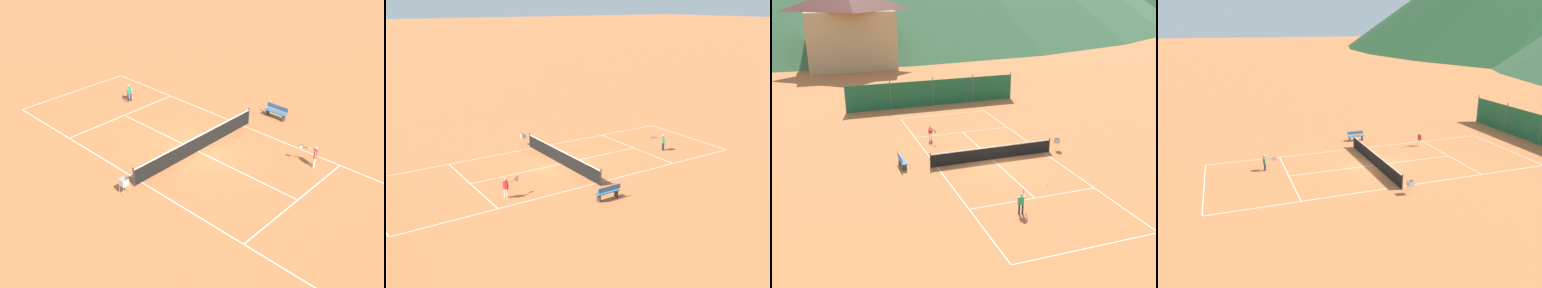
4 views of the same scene
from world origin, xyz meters
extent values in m
plane|color=#BC6638|center=(0.00, 0.00, 0.00)|extent=(600.00, 600.00, 0.00)
cube|color=white|center=(0.00, -11.90, 0.00)|extent=(8.25, 0.05, 0.01)
cube|color=white|center=(-4.10, 0.00, 0.00)|extent=(0.05, 23.85, 0.01)
cube|color=white|center=(4.10, 0.00, 0.00)|extent=(0.05, 23.85, 0.01)
cube|color=white|center=(0.00, 6.40, 0.00)|extent=(8.20, 0.05, 0.01)
cube|color=white|center=(0.00, -6.40, 0.00)|extent=(8.20, 0.05, 0.01)
cube|color=white|center=(0.00, 0.00, 0.00)|extent=(0.05, 12.80, 0.01)
cylinder|color=#2D2D2D|center=(-4.55, 0.00, 0.53)|extent=(0.08, 0.08, 1.06)
cylinder|color=#2D2D2D|center=(4.55, 0.00, 0.53)|extent=(0.08, 0.08, 1.06)
cube|color=black|center=(0.00, 0.00, 0.46)|extent=(9.10, 0.02, 0.91)
cube|color=white|center=(0.00, 0.00, 0.93)|extent=(9.10, 0.04, 0.06)
cylinder|color=white|center=(-2.97, 5.48, 0.28)|extent=(0.10, 0.10, 0.56)
cylinder|color=white|center=(-3.13, 5.40, 0.28)|extent=(0.10, 0.10, 0.56)
cube|color=red|center=(-3.05, 5.44, 0.78)|extent=(0.31, 0.25, 0.43)
sphere|color=tan|center=(-3.05, 5.44, 1.10)|extent=(0.17, 0.17, 0.17)
cylinder|color=tan|center=(-2.90, 5.51, 0.78)|extent=(0.06, 0.06, 0.43)
cylinder|color=tan|center=(-3.12, 5.17, 0.95)|extent=(0.24, 0.42, 0.06)
cylinder|color=black|center=(-2.99, 4.88, 0.95)|extent=(0.11, 0.19, 0.03)
torus|color=black|center=(-2.89, 4.67, 0.95)|extent=(0.14, 0.27, 0.28)
cylinder|color=silver|center=(-2.89, 4.67, 0.95)|extent=(0.11, 0.23, 0.25)
cylinder|color=#23284C|center=(-1.70, -7.78, 0.29)|extent=(0.10, 0.10, 0.57)
cylinder|color=#23284C|center=(-1.53, -7.85, 0.29)|extent=(0.10, 0.10, 0.57)
cube|color=#239E5B|center=(-1.61, -7.81, 0.80)|extent=(0.32, 0.25, 0.45)
sphere|color=tan|center=(-1.61, -7.81, 1.14)|extent=(0.18, 0.18, 0.18)
cylinder|color=tan|center=(-1.78, -7.75, 0.80)|extent=(0.06, 0.06, 0.45)
cylinder|color=tan|center=(-1.37, -7.67, 0.97)|extent=(0.22, 0.44, 0.06)
cylinder|color=black|center=(-1.25, -7.37, 0.97)|extent=(0.10, 0.20, 0.03)
torus|color=#1E4CB2|center=(-1.16, -7.15, 0.97)|extent=(0.12, 0.27, 0.28)
cylinder|color=silver|center=(-1.16, -7.15, 0.97)|extent=(0.10, 0.23, 0.25)
sphere|color=#CCE033|center=(1.56, -5.12, 0.03)|extent=(0.07, 0.07, 0.07)
sphere|color=#CCE033|center=(-2.52, 0.86, 0.03)|extent=(0.07, 0.07, 0.07)
sphere|color=#CCE033|center=(-1.23, 7.68, 0.03)|extent=(0.07, 0.07, 0.07)
sphere|color=#CCE033|center=(-4.99, 1.66, 0.03)|extent=(0.07, 0.07, 0.07)
cylinder|color=#B7B7BC|center=(5.13, 0.01, 0.28)|extent=(0.02, 0.02, 0.55)
cylinder|color=#B7B7BC|center=(5.47, 0.01, 0.28)|extent=(0.02, 0.02, 0.55)
cylinder|color=#B7B7BC|center=(5.13, 0.35, 0.28)|extent=(0.02, 0.02, 0.55)
cylinder|color=#B7B7BC|center=(5.47, 0.35, 0.28)|extent=(0.02, 0.02, 0.55)
cube|color=#B7B7BC|center=(5.30, 0.18, 0.56)|extent=(0.34, 0.34, 0.02)
cube|color=#B7B7BC|center=(5.30, 0.01, 0.72)|extent=(0.34, 0.02, 0.34)
cube|color=#B7B7BC|center=(5.30, 0.35, 0.72)|extent=(0.34, 0.02, 0.34)
cube|color=#B7B7BC|center=(5.13, 0.18, 0.72)|extent=(0.02, 0.34, 0.34)
cube|color=#B7B7BC|center=(5.47, 0.18, 0.72)|extent=(0.02, 0.34, 0.34)
sphere|color=#CCE033|center=(5.28, 0.23, 0.60)|extent=(0.07, 0.07, 0.07)
sphere|color=#CCE033|center=(5.21, 0.22, 0.60)|extent=(0.07, 0.07, 0.07)
sphere|color=#CCE033|center=(5.42, 0.27, 0.60)|extent=(0.07, 0.07, 0.07)
sphere|color=#CCE033|center=(5.34, 0.07, 0.60)|extent=(0.07, 0.07, 0.07)
sphere|color=#CCE033|center=(5.37, 0.25, 0.60)|extent=(0.07, 0.07, 0.07)
sphere|color=#CCE033|center=(5.30, 0.17, 0.60)|extent=(0.07, 0.07, 0.07)
sphere|color=#CCE033|center=(5.34, 0.17, 0.66)|extent=(0.07, 0.07, 0.07)
sphere|color=#CCE033|center=(5.39, 0.24, 0.66)|extent=(0.07, 0.07, 0.07)
sphere|color=#CCE033|center=(5.27, 0.12, 0.66)|extent=(0.07, 0.07, 0.07)
sphere|color=#CCE033|center=(5.17, 0.26, 0.66)|extent=(0.07, 0.07, 0.07)
sphere|color=#CCE033|center=(5.23, 0.26, 0.66)|extent=(0.07, 0.07, 0.07)
sphere|color=#CCE033|center=(5.30, 0.17, 0.66)|extent=(0.07, 0.07, 0.07)
sphere|color=#CCE033|center=(5.21, 0.18, 0.71)|extent=(0.07, 0.07, 0.07)
sphere|color=#CCE033|center=(5.30, 0.17, 0.71)|extent=(0.07, 0.07, 0.07)
sphere|color=#CCE033|center=(5.31, 0.32, 0.71)|extent=(0.07, 0.07, 0.07)
sphere|color=#CCE033|center=(5.36, 0.25, 0.71)|extent=(0.07, 0.07, 0.07)
cube|color=#336699|center=(-6.30, 0.80, 0.44)|extent=(0.36, 1.50, 0.05)
cube|color=#336699|center=(-6.46, 0.80, 0.70)|extent=(0.04, 1.50, 0.28)
cube|color=#333338|center=(-6.30, 1.40, 0.22)|extent=(0.32, 0.06, 0.44)
cube|color=#333338|center=(-6.30, 0.20, 0.22)|extent=(0.32, 0.06, 0.44)
camera|label=1|loc=(15.58, 14.39, 12.89)|focal=42.00mm
camera|label=2|loc=(-24.53, 14.71, 10.44)|focal=42.00mm
camera|label=3|loc=(-11.77, -27.23, 12.04)|focal=42.00mm
camera|label=4|loc=(24.00, -10.19, 9.98)|focal=35.00mm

